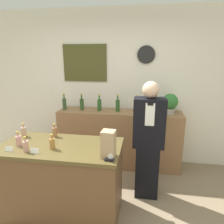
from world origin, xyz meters
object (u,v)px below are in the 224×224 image
Objects in this scene: tape_dispenser at (110,158)px; potted_plant at (170,103)px; paper_bag at (108,144)px; shopkeeper at (148,142)px.

potted_plant is at bearing 63.91° from tape_dispenser.
potted_plant is 1.18× the size of paper_bag.
shopkeeper is at bearing 58.83° from paper_bag.
potted_plant reaches higher than tape_dispenser.
tape_dispenser is at bearing -70.67° from paper_bag.
potted_plant is (0.34, 0.74, 0.38)m from shopkeeper.
shopkeeper is 17.81× the size of tape_dispenser.
shopkeeper reaches higher than paper_bag.
tape_dispenser is at bearing -116.09° from potted_plant.
tape_dispenser is (-0.73, -1.50, -0.25)m from potted_plant.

